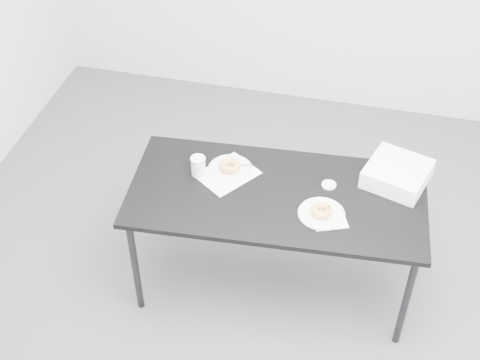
% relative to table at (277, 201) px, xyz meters
% --- Properties ---
extents(floor, '(4.00, 4.00, 0.00)m').
position_rel_table_xyz_m(floor, '(-0.18, -0.02, -0.68)').
color(floor, '#4D4D52').
rests_on(floor, ground).
extents(table, '(1.66, 0.87, 0.73)m').
position_rel_table_xyz_m(table, '(0.00, 0.00, 0.00)').
color(table, black).
rests_on(table, floor).
extents(scorecard, '(0.37, 0.39, 0.00)m').
position_rel_table_xyz_m(scorecard, '(-0.30, 0.09, 0.06)').
color(scorecard, white).
rests_on(scorecard, table).
extents(logo_patch, '(0.07, 0.07, 0.00)m').
position_rel_table_xyz_m(logo_patch, '(-0.23, 0.18, 0.06)').
color(logo_patch, green).
rests_on(logo_patch, scorecard).
extents(pen, '(0.14, 0.03, 0.01)m').
position_rel_table_xyz_m(pen, '(-0.24, 0.17, 0.06)').
color(pen, '#0C864D').
rests_on(pen, scorecard).
extents(napkin, '(0.22, 0.22, 0.00)m').
position_rel_table_xyz_m(napkin, '(0.30, -0.12, 0.06)').
color(napkin, white).
rests_on(napkin, table).
extents(plate_near, '(0.25, 0.25, 0.01)m').
position_rel_table_xyz_m(plate_near, '(0.26, -0.10, 0.06)').
color(plate_near, white).
rests_on(plate_near, napkin).
extents(donut_near, '(0.14, 0.14, 0.04)m').
position_rel_table_xyz_m(donut_near, '(0.26, -0.10, 0.08)').
color(donut_near, '#D28A42').
rests_on(donut_near, plate_near).
extents(plate_far, '(0.25, 0.25, 0.01)m').
position_rel_table_xyz_m(plate_far, '(-0.29, 0.13, 0.06)').
color(plate_far, white).
rests_on(plate_far, table).
extents(donut_far, '(0.13, 0.13, 0.04)m').
position_rel_table_xyz_m(donut_far, '(-0.29, 0.13, 0.08)').
color(donut_far, '#D28A42').
rests_on(donut_far, plate_far).
extents(coffee_cup, '(0.08, 0.08, 0.12)m').
position_rel_table_xyz_m(coffee_cup, '(-0.46, 0.05, 0.11)').
color(coffee_cup, white).
rests_on(coffee_cup, table).
extents(cup_lid, '(0.08, 0.08, 0.01)m').
position_rel_table_xyz_m(cup_lid, '(0.26, 0.13, 0.06)').
color(cup_lid, silver).
rests_on(cup_lid, table).
extents(bakery_box, '(0.40, 0.40, 0.11)m').
position_rel_table_xyz_m(bakery_box, '(0.62, 0.25, 0.11)').
color(bakery_box, white).
rests_on(bakery_box, table).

